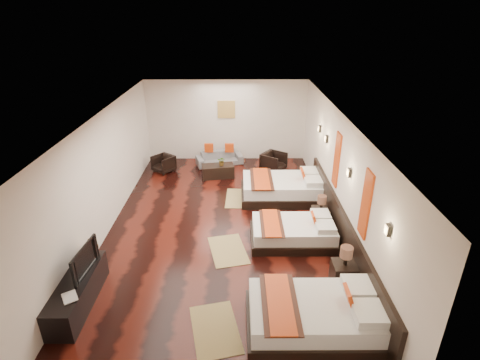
{
  "coord_description": "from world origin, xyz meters",
  "views": [
    {
      "loc": [
        0.41,
        -7.87,
        4.95
      ],
      "look_at": [
        0.45,
        0.48,
        1.1
      ],
      "focal_mm": 27.97,
      "sensor_mm": 36.0,
      "label": 1
    }
  ],
  "objects_px": {
    "bed_mid": "(294,232)",
    "table_plant": "(222,161)",
    "tv": "(80,260)",
    "armchair_right": "(274,162)",
    "coffee_table": "(218,171)",
    "armchair_left": "(164,164)",
    "book": "(63,300)",
    "tv_console": "(78,292)",
    "nightstand_a": "(344,272)",
    "bed_far": "(284,188)",
    "bed_near": "(316,316)",
    "nightstand_b": "(320,215)",
    "figurine": "(90,246)",
    "sofa": "(219,158)"
  },
  "relations": [
    {
      "from": "tv",
      "to": "armchair_right",
      "type": "height_order",
      "value": "tv"
    },
    {
      "from": "tv",
      "to": "armchair_right",
      "type": "xyz_separation_m",
      "value": [
        4.03,
        5.91,
        -0.49
      ]
    },
    {
      "from": "armchair_right",
      "to": "coffee_table",
      "type": "height_order",
      "value": "armchair_right"
    },
    {
      "from": "bed_mid",
      "to": "nightstand_b",
      "type": "xyz_separation_m",
      "value": [
        0.75,
        0.73,
        0.03
      ]
    },
    {
      "from": "bed_near",
      "to": "armchair_right",
      "type": "relative_size",
      "value": 3.18
    },
    {
      "from": "tv",
      "to": "armchair_right",
      "type": "bearing_deg",
      "value": -28.86
    },
    {
      "from": "bed_far",
      "to": "armchair_left",
      "type": "xyz_separation_m",
      "value": [
        -3.76,
        1.9,
        -0.02
      ]
    },
    {
      "from": "bed_near",
      "to": "tv",
      "type": "xyz_separation_m",
      "value": [
        -4.15,
        0.84,
        0.52
      ]
    },
    {
      "from": "figurine",
      "to": "table_plant",
      "type": "height_order",
      "value": "figurine"
    },
    {
      "from": "bed_near",
      "to": "tv_console",
      "type": "relative_size",
      "value": 1.25
    },
    {
      "from": "book",
      "to": "bed_near",
      "type": "bearing_deg",
      "value": -1.24
    },
    {
      "from": "book",
      "to": "nightstand_b",
      "type": "bearing_deg",
      "value": 33.41
    },
    {
      "from": "tv_console",
      "to": "armchair_right",
      "type": "relative_size",
      "value": 2.54
    },
    {
      "from": "bed_near",
      "to": "tv_console",
      "type": "bearing_deg",
      "value": 171.82
    },
    {
      "from": "nightstand_a",
      "to": "figurine",
      "type": "bearing_deg",
      "value": 176.44
    },
    {
      "from": "bed_near",
      "to": "tv_console",
      "type": "xyz_separation_m",
      "value": [
        -4.2,
        0.6,
        -0.02
      ]
    },
    {
      "from": "book",
      "to": "coffee_table",
      "type": "relative_size",
      "value": 0.3
    },
    {
      "from": "bed_far",
      "to": "tv",
      "type": "distance_m",
      "value": 5.78
    },
    {
      "from": "tv_console",
      "to": "sofa",
      "type": "distance_m",
      "value": 7.12
    },
    {
      "from": "table_plant",
      "to": "bed_mid",
      "type": "bearing_deg",
      "value": -63.81
    },
    {
      "from": "bed_mid",
      "to": "figurine",
      "type": "bearing_deg",
      "value": -163.92
    },
    {
      "from": "nightstand_b",
      "to": "armchair_left",
      "type": "distance_m",
      "value": 5.63
    },
    {
      "from": "tv_console",
      "to": "nightstand_a",
      "type": "bearing_deg",
      "value": 5.84
    },
    {
      "from": "tv_console",
      "to": "tv",
      "type": "bearing_deg",
      "value": 78.19
    },
    {
      "from": "bed_mid",
      "to": "nightstand_a",
      "type": "distance_m",
      "value": 1.69
    },
    {
      "from": "bed_near",
      "to": "nightstand_b",
      "type": "height_order",
      "value": "bed_near"
    },
    {
      "from": "armchair_left",
      "to": "bed_far",
      "type": "bearing_deg",
      "value": 12.62
    },
    {
      "from": "nightstand_a",
      "to": "bed_far",
      "type": "bearing_deg",
      "value": 101.34
    },
    {
      "from": "nightstand_a",
      "to": "sofa",
      "type": "relative_size",
      "value": 0.56
    },
    {
      "from": "table_plant",
      "to": "bed_near",
      "type": "bearing_deg",
      "value": -73.96
    },
    {
      "from": "armchair_right",
      "to": "figurine",
      "type": "bearing_deg",
      "value": 178.27
    },
    {
      "from": "bed_mid",
      "to": "book",
      "type": "xyz_separation_m",
      "value": [
        -4.19,
        -2.54,
        0.31
      ]
    },
    {
      "from": "bed_far",
      "to": "nightstand_b",
      "type": "bearing_deg",
      "value": -63.18
    },
    {
      "from": "figurine",
      "to": "armchair_left",
      "type": "xyz_separation_m",
      "value": [
        0.44,
        5.31,
        -0.43
      ]
    },
    {
      "from": "bed_near",
      "to": "armchair_right",
      "type": "distance_m",
      "value": 6.75
    },
    {
      "from": "nightstand_b",
      "to": "table_plant",
      "type": "height_order",
      "value": "nightstand_b"
    },
    {
      "from": "nightstand_a",
      "to": "bed_mid",
      "type": "bearing_deg",
      "value": 116.32
    },
    {
      "from": "figurine",
      "to": "armchair_right",
      "type": "xyz_separation_m",
      "value": [
        4.08,
        5.33,
        -0.39
      ]
    },
    {
      "from": "bed_mid",
      "to": "armchair_left",
      "type": "height_order",
      "value": "bed_mid"
    },
    {
      "from": "nightstand_a",
      "to": "armchair_right",
      "type": "height_order",
      "value": "nightstand_a"
    },
    {
      "from": "bed_mid",
      "to": "table_plant",
      "type": "distance_m",
      "value": 4.11
    },
    {
      "from": "tv_console",
      "to": "tv",
      "type": "distance_m",
      "value": 0.59
    },
    {
      "from": "tv",
      "to": "table_plant",
      "type": "height_order",
      "value": "tv"
    },
    {
      "from": "book",
      "to": "table_plant",
      "type": "bearing_deg",
      "value": 69.0
    },
    {
      "from": "coffee_table",
      "to": "table_plant",
      "type": "height_order",
      "value": "table_plant"
    },
    {
      "from": "nightstand_a",
      "to": "nightstand_b",
      "type": "distance_m",
      "value": 2.24
    },
    {
      "from": "bed_near",
      "to": "nightstand_b",
      "type": "xyz_separation_m",
      "value": [
        0.75,
        3.35,
        -0.01
      ]
    },
    {
      "from": "bed_mid",
      "to": "armchair_left",
      "type": "xyz_separation_m",
      "value": [
        -3.75,
        4.1,
        0.03
      ]
    },
    {
      "from": "bed_mid",
      "to": "table_plant",
      "type": "height_order",
      "value": "bed_mid"
    },
    {
      "from": "bed_mid",
      "to": "book",
      "type": "distance_m",
      "value": 4.91
    }
  ]
}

